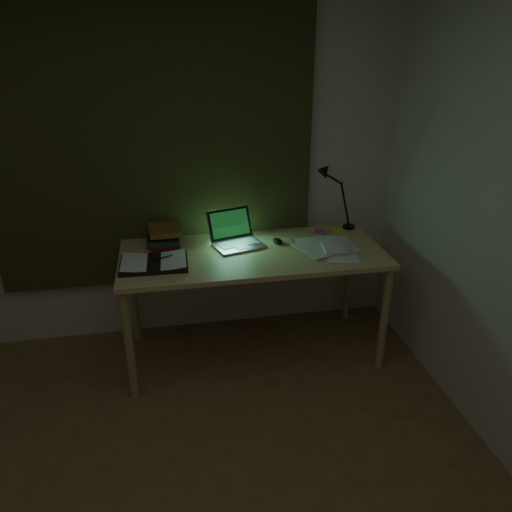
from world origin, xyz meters
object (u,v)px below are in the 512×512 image
Objects in this scene: desk at (253,304)px; laptop at (239,231)px; loose_papers at (326,247)px; open_textbook at (154,263)px; desk_lamp at (351,196)px; book_stack at (164,235)px.

desk is 0.53m from laptop.
open_textbook is at bearing -177.39° from loose_papers.
open_textbook is 1.19× the size of loose_papers.
desk is at bearing 175.94° from loose_papers.
laptop is at bearing 165.97° from loose_papers.
desk_lamp reaches higher than desk.
book_stack is at bearing 165.75° from loose_papers.
loose_papers is at bearing -129.89° from desk_lamp.
laptop is 0.73× the size of desk_lamp.
loose_papers is at bearing -4.06° from desk.
desk is 3.53× the size of desk_lamp.
book_stack is at bearing 149.34° from laptop.
loose_papers reaches higher than desk.
laptop is 1.03× the size of loose_papers.
desk is 4.19× the size of open_textbook.
laptop reaches higher than loose_papers.
book_stack is (-0.57, 0.24, 0.47)m from desk.
book_stack is 1.11m from loose_papers.
laptop is at bearing 20.49° from open_textbook.
loose_papers is (0.50, -0.04, 0.41)m from desk.
desk_lamp is at bearing 49.99° from loose_papers.
desk_lamp is at bearing 21.25° from desk.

